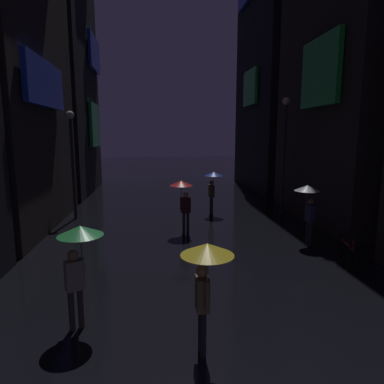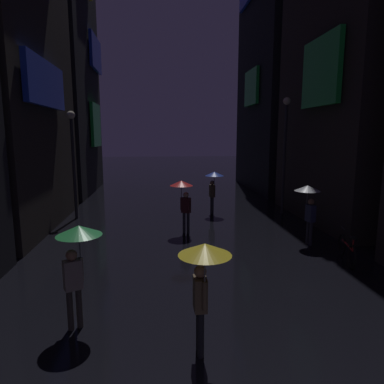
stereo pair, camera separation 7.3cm
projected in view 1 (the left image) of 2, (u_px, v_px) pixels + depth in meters
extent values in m
cube|color=#264CF9|center=(45.00, 84.00, 12.95)|extent=(0.20, 4.33, 1.71)
cube|color=black|center=(55.00, 59.00, 21.95)|extent=(4.00, 7.97, 17.33)
cube|color=#26E54C|center=(95.00, 125.00, 23.61)|extent=(0.20, 2.95, 2.90)
cube|color=#264CF9|center=(94.00, 54.00, 23.98)|extent=(0.20, 3.77, 2.27)
cube|color=#2D2826|center=(359.00, 11.00, 14.55)|extent=(4.00, 7.72, 18.15)
cube|color=#26E54C|center=(320.00, 72.00, 13.60)|extent=(0.20, 2.98, 2.68)
cube|color=black|center=(280.00, 46.00, 23.65)|extent=(4.00, 8.56, 19.85)
cube|color=#26E54C|center=(250.00, 88.00, 23.43)|extent=(0.20, 2.91, 2.36)
cylinder|color=#2D2D38|center=(211.00, 205.00, 17.04)|extent=(0.12, 0.12, 0.85)
cylinder|color=#2D2D38|center=(212.00, 206.00, 16.87)|extent=(0.12, 0.12, 0.85)
cube|color=brown|center=(211.00, 191.00, 16.83)|extent=(0.26, 0.37, 0.60)
sphere|color=#9E7051|center=(212.00, 183.00, 16.77)|extent=(0.22, 0.22, 0.22)
cylinder|color=brown|center=(214.00, 190.00, 16.66)|extent=(0.09, 0.09, 0.50)
cylinder|color=slate|center=(214.00, 184.00, 16.61)|extent=(0.02, 0.02, 0.77)
cone|color=#263FB2|center=(214.00, 174.00, 16.53)|extent=(0.90, 0.90, 0.20)
cylinder|color=#2D2D38|center=(311.00, 234.00, 12.12)|extent=(0.12, 0.12, 0.85)
cylinder|color=#2D2D38|center=(308.00, 232.00, 12.30)|extent=(0.12, 0.12, 0.85)
cube|color=#333859|center=(310.00, 213.00, 12.09)|extent=(0.28, 0.37, 0.60)
sphere|color=#9E7051|center=(311.00, 202.00, 12.02)|extent=(0.22, 0.22, 0.22)
cylinder|color=#333859|center=(306.00, 211.00, 12.24)|extent=(0.09, 0.09, 0.50)
cylinder|color=slate|center=(307.00, 202.00, 12.18)|extent=(0.02, 0.02, 0.77)
cone|color=silver|center=(307.00, 188.00, 12.10)|extent=(0.90, 0.90, 0.20)
cylinder|color=#38332D|center=(72.00, 310.00, 6.82)|extent=(0.12, 0.12, 0.85)
cylinder|color=#38332D|center=(81.00, 308.00, 6.92)|extent=(0.12, 0.12, 0.85)
cube|color=gray|center=(74.00, 275.00, 6.75)|extent=(0.40, 0.35, 0.60)
sphere|color=#9E7051|center=(73.00, 255.00, 6.68)|extent=(0.22, 0.22, 0.22)
cylinder|color=gray|center=(82.00, 270.00, 6.88)|extent=(0.09, 0.09, 0.50)
cylinder|color=slate|center=(82.00, 254.00, 6.82)|extent=(0.02, 0.02, 0.77)
cone|color=green|center=(80.00, 231.00, 6.74)|extent=(0.90, 0.90, 0.20)
cylinder|color=#2D2D38|center=(188.00, 223.00, 13.52)|extent=(0.12, 0.12, 0.85)
cylinder|color=#2D2D38|center=(184.00, 223.00, 13.60)|extent=(0.12, 0.12, 0.85)
cube|color=#4C1E23|center=(186.00, 205.00, 13.44)|extent=(0.40, 0.37, 0.60)
sphere|color=beige|center=(186.00, 195.00, 13.37)|extent=(0.22, 0.22, 0.22)
cylinder|color=#4C1E23|center=(181.00, 204.00, 13.47)|extent=(0.09, 0.09, 0.50)
cylinder|color=slate|center=(181.00, 195.00, 13.41)|extent=(0.02, 0.02, 0.77)
cone|color=red|center=(181.00, 183.00, 13.33)|extent=(0.90, 0.90, 0.20)
cylinder|color=black|center=(201.00, 329.00, 6.17)|extent=(0.12, 0.12, 0.85)
cylinder|color=black|center=(203.00, 335.00, 5.99)|extent=(0.12, 0.12, 0.85)
cube|color=brown|center=(202.00, 294.00, 5.96)|extent=(0.23, 0.34, 0.60)
sphere|color=#9E7051|center=(202.00, 271.00, 5.89)|extent=(0.22, 0.22, 0.22)
cylinder|color=brown|center=(207.00, 296.00, 5.78)|extent=(0.09, 0.09, 0.50)
cylinder|color=slate|center=(207.00, 277.00, 5.73)|extent=(0.02, 0.02, 0.77)
cone|color=yellow|center=(207.00, 249.00, 5.65)|extent=(0.90, 0.90, 0.20)
torus|color=black|center=(342.00, 244.00, 11.13)|extent=(0.24, 0.71, 0.72)
torus|color=black|center=(352.00, 256.00, 10.06)|extent=(0.24, 0.71, 0.72)
cylinder|color=red|center=(347.00, 244.00, 10.56)|extent=(0.30, 0.98, 0.05)
cylinder|color=red|center=(353.00, 245.00, 10.00)|extent=(0.04, 0.04, 0.40)
cube|color=black|center=(354.00, 237.00, 9.96)|extent=(0.18, 0.26, 0.06)
cylinder|color=black|center=(343.00, 228.00, 11.04)|extent=(0.14, 0.44, 0.03)
cylinder|color=#2D2D33|center=(73.00, 170.00, 15.69)|extent=(0.14, 0.14, 4.58)
sphere|color=#F9EFCC|center=(70.00, 115.00, 15.28)|extent=(0.36, 0.36, 0.36)
cylinder|color=#2D2D33|center=(283.00, 160.00, 16.71)|extent=(0.14, 0.14, 5.28)
sphere|color=#F9EFCC|center=(286.00, 101.00, 16.25)|extent=(0.36, 0.36, 0.36)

